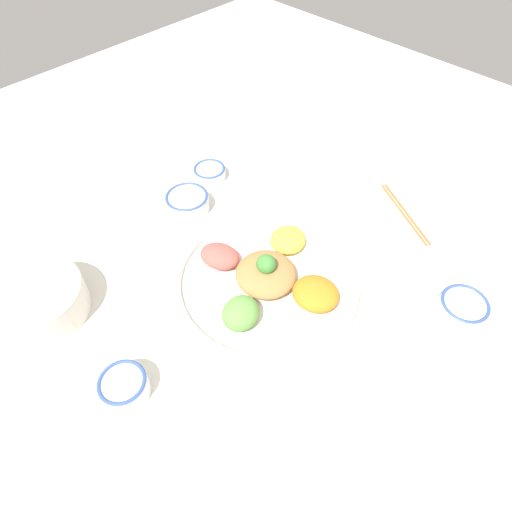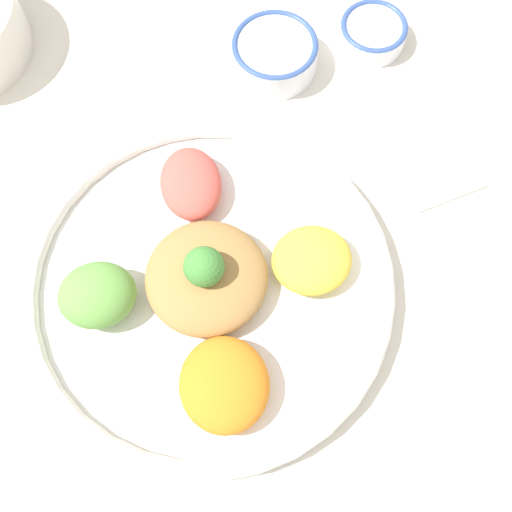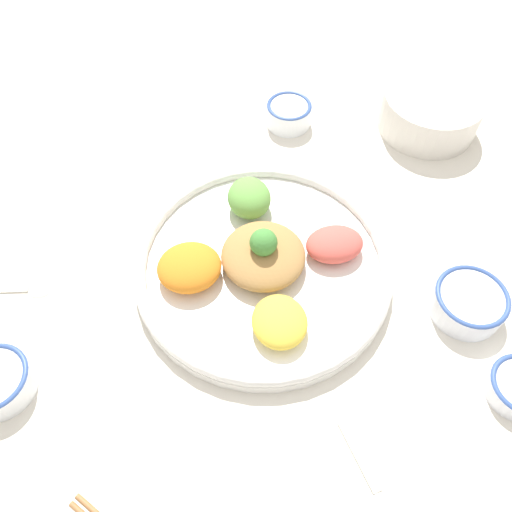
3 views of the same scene
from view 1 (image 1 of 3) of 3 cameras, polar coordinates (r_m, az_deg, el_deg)
The scene contains 10 objects.
ground_plane at distance 0.96m, azimuth 0.76°, elevation -2.08°, with size 2.40×2.40×0.00m, color silver.
salad_platter at distance 0.92m, azimuth 1.40°, elevation -3.18°, with size 0.40×0.40×0.10m.
sauce_bowl_red at distance 1.09m, azimuth -9.11°, elevation 7.18°, with size 0.11×0.11×0.04m.
rice_bowl_blue at distance 0.97m, azimuth 25.83°, elevation -6.20°, with size 0.10×0.10×0.04m.
sauce_bowl_dark at distance 1.19m, azimuth -6.20°, elevation 11.06°, with size 0.09×0.09×0.03m.
rice_bowl_plain at distance 0.83m, azimuth -17.18°, elevation -16.23°, with size 0.09×0.09×0.05m.
side_serving_bowl at distance 0.97m, azimuth -27.02°, elevation -5.15°, with size 0.19×0.19×0.07m.
chopsticks_pair_near at distance 1.14m, azimuth 19.25°, elevation 5.48°, with size 0.13×0.21×0.01m.
serving_spoon_main at distance 1.17m, azimuth 5.55°, elevation 9.39°, with size 0.13×0.09×0.01m.
serving_spoon_extra at distance 0.90m, azimuth 22.73°, elevation -14.12°, with size 0.04×0.13×0.01m.
Camera 1 is at (0.43, 0.40, 0.76)m, focal length 30.00 mm.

